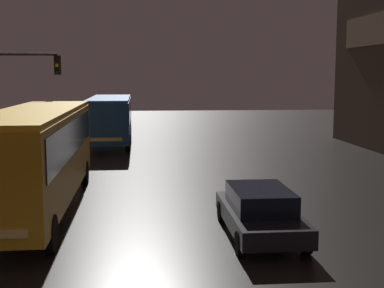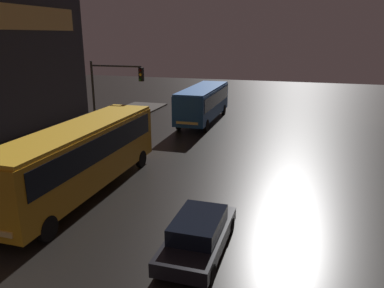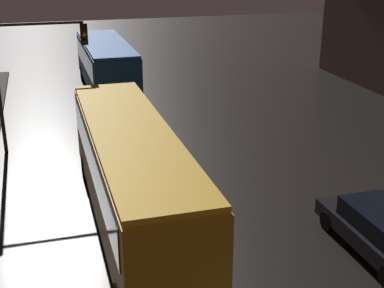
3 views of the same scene
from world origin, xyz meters
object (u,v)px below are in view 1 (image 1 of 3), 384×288
Objects in this scene: traffic_light_main at (9,86)px; bus_far at (110,116)px; car_taxi at (260,211)px; bus_near at (37,149)px.

bus_far is at bearing 64.37° from traffic_light_main.
car_taxi is at bearing 104.32° from bus_far.
car_taxi is at bearing 153.27° from bus_near.
bus_far reaches higher than car_taxi.
bus_far is 9.90m from traffic_light_main.
bus_far is at bearing -95.06° from bus_near.
car_taxi is (5.38, -20.28, -1.19)m from bus_far.
bus_near is 2.49× the size of car_taxi.
car_taxi is at bearing -50.41° from traffic_light_main.
bus_near reaches higher than bus_far.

